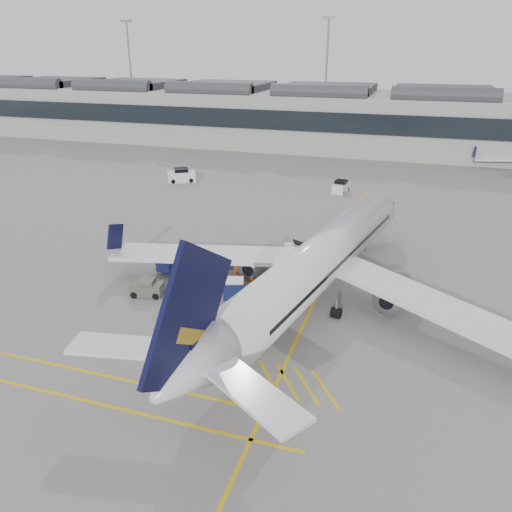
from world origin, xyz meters
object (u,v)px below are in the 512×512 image
(baggage_cart_a, at_px, (233,289))
(pushback_tug, at_px, (147,288))
(belt_loader, at_px, (299,254))
(ramp_agent_b, at_px, (251,287))
(ramp_agent_a, at_px, (237,268))
(airliner_main, at_px, (316,264))

(baggage_cart_a, xyz_separation_m, pushback_tug, (-7.27, -1.36, -0.35))
(baggage_cart_a, distance_m, pushback_tug, 7.41)
(belt_loader, distance_m, ramp_agent_b, 9.22)
(belt_loader, height_order, ramp_agent_b, belt_loader)
(baggage_cart_a, xyz_separation_m, ramp_agent_b, (1.15, 1.16, -0.18))
(ramp_agent_a, height_order, pushback_tug, ramp_agent_a)
(airliner_main, xyz_separation_m, baggage_cart_a, (-6.41, -2.13, -2.24))
(baggage_cart_a, height_order, ramp_agent_a, baggage_cart_a)
(pushback_tug, bearing_deg, belt_loader, 36.78)
(ramp_agent_a, relative_size, pushback_tug, 0.61)
(baggage_cart_a, height_order, ramp_agent_b, baggage_cart_a)
(airliner_main, height_order, belt_loader, airliner_main)
(airliner_main, bearing_deg, baggage_cart_a, -149.96)
(airliner_main, bearing_deg, ramp_agent_a, 175.26)
(ramp_agent_b, bearing_deg, airliner_main, 156.42)
(ramp_agent_b, bearing_deg, baggage_cart_a, 11.16)
(belt_loader, xyz_separation_m, ramp_agent_b, (-2.06, -8.98, 0.25))
(airliner_main, distance_m, baggage_cart_a, 7.12)
(pushback_tug, bearing_deg, ramp_agent_a, 33.16)
(belt_loader, bearing_deg, ramp_agent_b, -127.03)
(baggage_cart_a, relative_size, pushback_tug, 0.75)
(airliner_main, relative_size, ramp_agent_a, 23.27)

